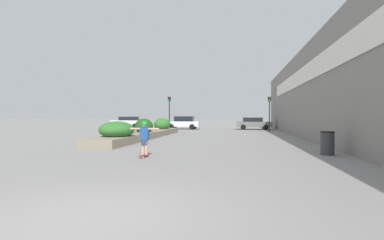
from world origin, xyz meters
TOP-DOWN VIEW (x-y plane):
  - ground_plane at (0.00, 0.00)m, footprint 300.00×300.00m
  - building_wall_right at (6.78, 15.97)m, footprint 0.67×41.45m
  - planter_box at (-4.38, 15.84)m, footprint 1.89×15.06m
  - skateboard at (-1.26, 6.45)m, footprint 0.27×0.77m
  - skateboarder at (-1.26, 6.45)m, footprint 1.16×0.24m
  - trash_bin at (5.67, 8.24)m, footprint 0.54×0.54m
  - car_leftmost at (-11.99, 32.87)m, footprint 4.02×1.89m
  - car_center_left at (12.83, 29.71)m, footprint 4.13×1.96m
  - car_center_right at (3.95, 31.16)m, footprint 4.01×1.97m
  - car_rightmost at (-4.27, 30.71)m, footprint 3.94×1.85m
  - traffic_light_left at (-5.04, 26.69)m, footprint 0.28×0.30m
  - traffic_light_right at (5.22, 26.06)m, footprint 0.28×0.30m

SIDE VIEW (x-z plane):
  - ground_plane at x=0.00m, z-range 0.00..0.00m
  - skateboard at x=-1.26m, z-range 0.02..0.12m
  - planter_box at x=-4.38m, z-range -0.22..1.15m
  - trash_bin at x=5.67m, z-range 0.00..0.94m
  - car_center_right at x=3.95m, z-range 0.04..1.44m
  - car_leftmost at x=-11.99m, z-range 0.04..1.53m
  - car_rightmost at x=-4.27m, z-range 0.02..1.56m
  - car_center_left at x=12.83m, z-range 0.04..1.59m
  - skateboarder at x=-1.26m, z-range 0.23..1.48m
  - traffic_light_right at x=5.22m, z-range 0.63..4.09m
  - traffic_light_left at x=-5.04m, z-range 0.64..4.25m
  - building_wall_right at x=6.78m, z-range 0.02..6.20m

